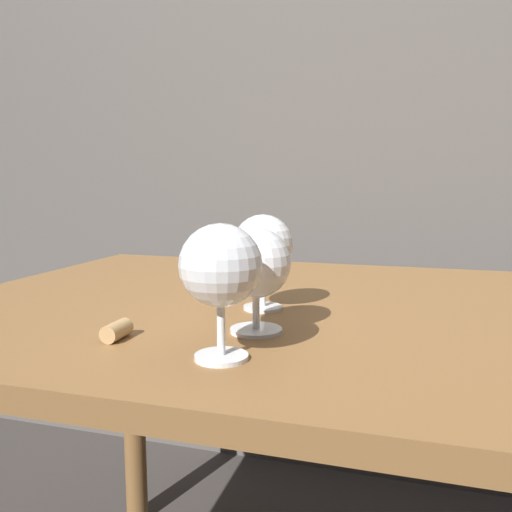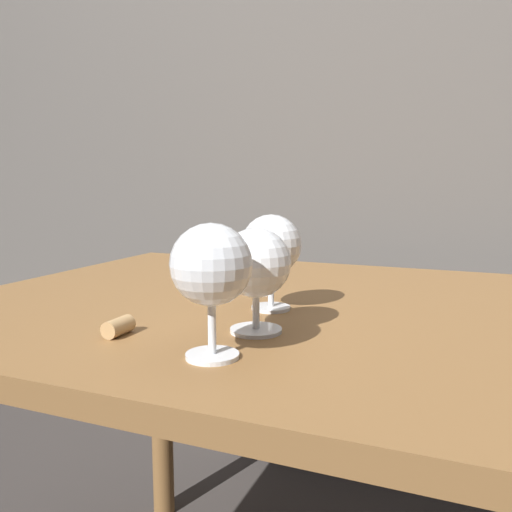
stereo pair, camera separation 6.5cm
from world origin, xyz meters
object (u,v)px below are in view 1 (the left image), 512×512
at_px(wine_glass_port, 256,265).
at_px(cork, 117,331).
at_px(wine_glass_white, 221,268).
at_px(wine_glass_amber, 263,246).

xyz_separation_m(wine_glass_port, cork, (-0.15, -0.08, -0.07)).
xyz_separation_m(wine_glass_white, wine_glass_amber, (-0.02, 0.23, -0.00)).
relative_size(wine_glass_white, wine_glass_port, 1.10).
bearing_deg(wine_glass_amber, wine_glass_white, -85.36).
bearing_deg(wine_glass_white, cork, 168.50).
relative_size(wine_glass_white, wine_glass_amber, 1.03).
bearing_deg(wine_glass_port, wine_glass_white, -93.38).
bearing_deg(wine_glass_port, cork, -152.58).
relative_size(wine_glass_port, cork, 3.16).
xyz_separation_m(wine_glass_white, cork, (-0.15, 0.03, -0.09)).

